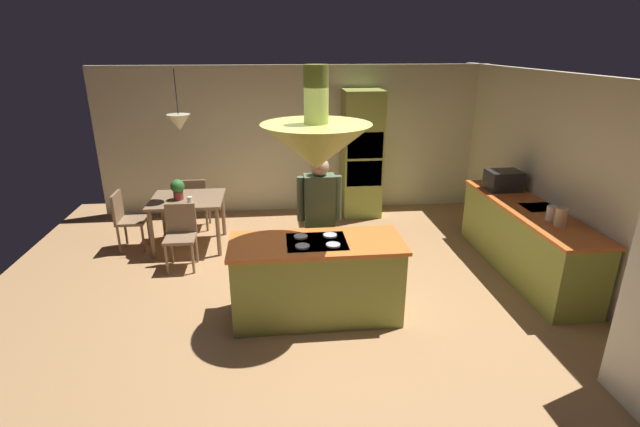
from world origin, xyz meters
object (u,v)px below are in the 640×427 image
at_px(chair_by_back_wall, 195,200).
at_px(kitchen_island, 317,279).
at_px(chair_at_corner, 126,217).
at_px(canister_sugar, 552,213).
at_px(microwave_on_counter, 503,180).
at_px(canister_flour, 561,217).
at_px(potted_plant_on_table, 178,188).
at_px(oven_tower, 362,154).
at_px(dining_table, 188,205).
at_px(person_at_island, 319,215).
at_px(cup_on_table, 190,200).
at_px(chair_facing_island, 181,232).

bearing_deg(chair_by_back_wall, kitchen_island, 121.53).
distance_m(kitchen_island, chair_at_corner, 3.34).
height_order(canister_sugar, microwave_on_counter, microwave_on_counter).
bearing_deg(canister_flour, potted_plant_on_table, 157.86).
distance_m(oven_tower, dining_table, 3.05).
relative_size(chair_at_corner, canister_flour, 3.99).
bearing_deg(potted_plant_on_table, person_at_island, -36.24).
relative_size(chair_at_corner, cup_on_table, 9.67).
height_order(canister_flour, microwave_on_counter, microwave_on_counter).
relative_size(dining_table, canister_sugar, 5.94).
xyz_separation_m(oven_tower, microwave_on_counter, (1.74, -1.68, -0.04)).
xyz_separation_m(person_at_island, canister_flour, (2.74, -0.49, 0.06)).
xyz_separation_m(canister_flour, microwave_on_counter, (0.00, 1.41, 0.03)).
height_order(chair_facing_island, potted_plant_on_table, potted_plant_on_table).
bearing_deg(chair_by_back_wall, microwave_on_counter, 165.15).
bearing_deg(potted_plant_on_table, dining_table, 24.73).
relative_size(person_at_island, chair_at_corner, 1.91).
relative_size(dining_table, person_at_island, 0.62).
relative_size(chair_by_back_wall, microwave_on_counter, 1.89).
xyz_separation_m(person_at_island, microwave_on_counter, (2.74, 0.91, 0.09)).
bearing_deg(kitchen_island, oven_tower, 71.26).
height_order(dining_table, potted_plant_on_table, potted_plant_on_table).
distance_m(oven_tower, canister_sugar, 3.39).
bearing_deg(oven_tower, chair_facing_island, -147.06).
xyz_separation_m(oven_tower, chair_facing_island, (-2.80, -1.81, -0.58)).
distance_m(oven_tower, chair_facing_island, 3.39).
distance_m(dining_table, person_at_island, 2.33).
relative_size(person_at_island, potted_plant_on_table, 5.55).
relative_size(kitchen_island, oven_tower, 0.86).
relative_size(kitchen_island, canister_flour, 8.57).
height_order(dining_table, chair_at_corner, chair_at_corner).
bearing_deg(chair_facing_island, chair_by_back_wall, 90.00).
xyz_separation_m(potted_plant_on_table, cup_on_table, (0.19, -0.18, -0.12)).
bearing_deg(potted_plant_on_table, chair_at_corner, 176.47).
height_order(chair_by_back_wall, cup_on_table, chair_by_back_wall).
xyz_separation_m(kitchen_island, chair_by_back_wall, (-1.70, 2.77, 0.05)).
xyz_separation_m(chair_facing_island, chair_by_back_wall, (0.00, 1.34, 0.00)).
distance_m(canister_sugar, microwave_on_counter, 1.23).
bearing_deg(chair_facing_island, person_at_island, -23.28).
height_order(oven_tower, person_at_island, oven_tower).
xyz_separation_m(chair_at_corner, microwave_on_counter, (5.44, -0.53, 0.54)).
bearing_deg(cup_on_table, person_at_island, -35.37).
distance_m(kitchen_island, person_at_island, 0.83).
distance_m(canister_flour, microwave_on_counter, 1.41).
bearing_deg(oven_tower, cup_on_table, -153.30).
bearing_deg(microwave_on_counter, canister_flour, -90.00).
xyz_separation_m(kitchen_island, canister_sugar, (2.84, 0.34, 0.54)).
relative_size(oven_tower, microwave_on_counter, 4.71).
height_order(kitchen_island, chair_facing_island, kitchen_island).
bearing_deg(canister_flour, dining_table, 156.87).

